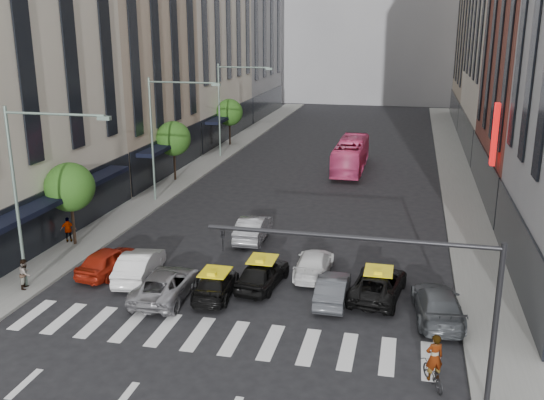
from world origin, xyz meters
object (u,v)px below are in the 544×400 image
Objects in this scene: car_red at (109,261)px; bus at (351,155)px; motorcycle at (433,375)px; taxi_left at (215,284)px; streetlamp_near at (31,175)px; streetlamp_mid at (163,123)px; car_white_front at (140,265)px; taxi_center at (263,273)px; streetlamp_far at (228,98)px; pedestrian_far at (68,230)px; pedestrian_near at (25,274)px.

bus reaches higher than car_red.
taxi_left is at bearing -50.80° from motorcycle.
streetlamp_near is 1.00× the size of streetlamp_mid.
taxi_left is (4.47, -1.08, -0.14)m from car_white_front.
taxi_center is at bearing -146.79° from taxi_left.
pedestrian_far is (-2.28, -25.76, -4.98)m from streetlamp_far.
streetlamp_mid is at bearing -69.48° from motorcycle.
bus is (10.06, 26.49, 0.70)m from car_red.
motorcycle is at bearing 146.40° from taxi_center.
taxi_center is at bearing -70.07° from streetlamp_far.
streetlamp_mid reaches higher than car_red.
bus is 34.03m from motorcycle.
streetlamp_near is 8.31m from pedestrian_far.
pedestrian_far reaches higher than car_red.
streetlamp_near is 7.01m from car_white_front.
pedestrian_far is at bearing -7.43° from taxi_center.
motorcycle is at bearing 126.11° from pedestrian_far.
streetlamp_mid is at bearing -64.91° from taxi_left.
car_red is (2.21, 2.70, -5.18)m from streetlamp_near.
pedestrian_near reaches higher than car_white_front.
streetlamp_near reaches higher than taxi_center.
bus is 6.66× the size of pedestrian_far.
bus is at bearing -12.89° from streetlamp_far.
streetlamp_mid reaches higher than car_white_front.
car_white_front is at bearing -82.09° from streetlamp_far.
car_red is 2.80× the size of pedestrian_near.
streetlamp_mid is at bearing -90.00° from streetlamp_far.
motorcycle is at bearing -12.67° from streetlamp_near.
streetlamp_far reaches higher than motorcycle.
taxi_left is 2.49× the size of motorcycle.
car_red is at bearing 8.45° from taxi_center.
car_red reaches higher than motorcycle.
pedestrian_near is at bearing 4.15° from taxi_left.
pedestrian_far is (-2.28, 6.24, -4.98)m from streetlamp_near.
car_red is 8.35m from taxi_center.
streetlamp_mid is 1.96× the size of car_white_front.
taxi_left is at bearing -96.25° from pedestrian_near.
taxi_center reaches higher than car_red.
bus is at bearing 67.20° from streetlamp_near.
streetlamp_mid reaches higher than motorcycle.
pedestrian_far is (-6.39, 3.86, 0.16)m from car_white_front.
streetlamp_far is at bearing -79.57° from taxi_left.
taxi_left is (8.59, 1.30, -5.29)m from streetlamp_near.
motorcycle is 1.11× the size of pedestrian_far.
pedestrian_far is at bearing -95.06° from streetlamp_far.
car_red is (2.21, -13.30, -5.18)m from streetlamp_mid.
car_white_front is (4.11, 2.38, -5.15)m from streetlamp_near.
taxi_center is 2.51× the size of motorcycle.
pedestrian_far is at bearing -29.67° from taxi_left.
pedestrian_near is (-0.76, -32.24, -4.99)m from streetlamp_far.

